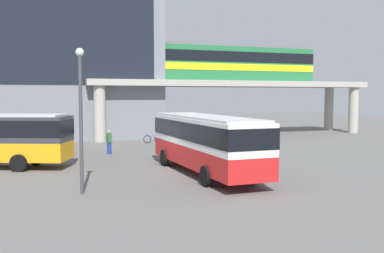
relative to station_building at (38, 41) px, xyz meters
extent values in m
plane|color=#605E5B|center=(6.99, -14.30, -9.91)|extent=(120.00, 120.00, 0.00)
cube|color=slate|center=(0.00, 0.03, 0.00)|extent=(23.37, 13.34, 19.82)
cube|color=black|center=(0.00, -6.70, 0.99)|extent=(21.04, 0.10, 11.10)
cube|color=#ADA89E|center=(19.61, -4.86, -4.37)|extent=(31.27, 6.09, 0.60)
cylinder|color=#ADA89E|center=(5.17, -7.10, -7.29)|extent=(1.10, 1.10, 5.24)
cylinder|color=#ADA89E|center=(34.05, -7.10, -7.29)|extent=(1.10, 1.10, 5.24)
cylinder|color=#ADA89E|center=(5.17, -2.61, -7.29)|extent=(1.10, 1.10, 5.24)
cylinder|color=#ADA89E|center=(34.05, -2.61, -7.29)|extent=(1.10, 1.10, 5.24)
cube|color=#26723F|center=(18.31, -4.86, -2.27)|extent=(21.35, 2.90, 3.60)
cube|color=yellow|center=(18.31, -4.86, -2.63)|extent=(21.41, 2.96, 0.70)
cube|color=black|center=(18.31, -4.86, -1.55)|extent=(21.41, 2.96, 1.10)
cube|color=slate|center=(18.31, -4.86, -0.35)|extent=(20.49, 2.61, 0.24)
cube|color=red|center=(8.24, -26.18, -8.86)|extent=(2.74, 11.05, 1.10)
cube|color=white|center=(8.24, -26.18, -7.56)|extent=(2.74, 11.05, 1.50)
cube|color=black|center=(8.24, -26.18, -7.49)|extent=(2.78, 11.09, 0.96)
cube|color=silver|center=(8.24, -26.18, -6.75)|extent=(2.60, 10.50, 0.12)
cylinder|color=black|center=(6.92, -22.68, -9.41)|extent=(0.30, 1.01, 1.00)
cylinder|color=black|center=(9.42, -22.63, -9.41)|extent=(0.30, 1.01, 1.00)
cylinder|color=black|center=(7.06, -29.28, -9.41)|extent=(0.30, 1.01, 1.00)
cylinder|color=black|center=(9.56, -29.23, -9.41)|extent=(0.30, 1.01, 1.00)
cylinder|color=black|center=(-1.47, -21.88, -9.41)|extent=(1.03, 0.64, 1.00)
cylinder|color=black|center=(-0.52, -19.57, -9.41)|extent=(1.03, 0.64, 1.00)
torus|color=black|center=(17.02, -9.81, -9.57)|extent=(0.74, 0.19, 0.74)
torus|color=black|center=(15.99, -9.63, -9.57)|extent=(0.74, 0.19, 0.74)
cylinder|color=black|center=(16.50, -9.72, -9.29)|extent=(1.04, 0.23, 0.05)
cylinder|color=black|center=(15.99, -9.63, -9.27)|extent=(0.04, 0.04, 0.55)
cylinder|color=black|center=(17.02, -9.81, -9.22)|extent=(0.04, 0.04, 0.65)
torus|color=black|center=(14.10, -9.32, -9.57)|extent=(0.74, 0.08, 0.74)
torus|color=black|center=(13.05, -9.35, -9.57)|extent=(0.74, 0.08, 0.74)
cylinder|color=orange|center=(13.57, -9.33, -9.29)|extent=(1.05, 0.08, 0.05)
cylinder|color=orange|center=(13.05, -9.35, -9.27)|extent=(0.04, 0.04, 0.55)
cylinder|color=orange|center=(14.10, -9.32, -9.22)|extent=(0.04, 0.04, 0.65)
torus|color=black|center=(10.13, -9.50, -9.57)|extent=(0.74, 0.13, 0.74)
torus|color=black|center=(9.08, -9.60, -9.57)|extent=(0.74, 0.13, 0.74)
cylinder|color=#1E3FA5|center=(9.60, -9.55, -9.29)|extent=(1.05, 0.15, 0.05)
cylinder|color=#1E3FA5|center=(9.08, -9.60, -9.27)|extent=(0.04, 0.04, 0.55)
cylinder|color=#1E3FA5|center=(10.13, -9.50, -9.22)|extent=(0.04, 0.04, 0.65)
cylinder|color=#26262D|center=(13.01, -14.90, -9.47)|extent=(0.32, 0.32, 0.88)
cube|color=#724C8C|center=(13.01, -14.90, -8.69)|extent=(0.41, 0.47, 0.69)
sphere|color=tan|center=(13.01, -14.90, -8.22)|extent=(0.24, 0.24, 0.24)
cylinder|color=gray|center=(8.78, -18.39, -9.48)|extent=(0.32, 0.32, 0.86)
cube|color=navy|center=(8.78, -18.39, -8.72)|extent=(0.27, 0.41, 0.68)
sphere|color=tan|center=(8.78, -18.39, -8.26)|extent=(0.23, 0.23, 0.23)
cylinder|color=navy|center=(4.59, -16.06, -9.48)|extent=(0.32, 0.32, 0.86)
cube|color=#33663F|center=(4.59, -16.06, -8.71)|extent=(0.38, 0.46, 0.68)
sphere|color=tan|center=(4.59, -16.06, -8.26)|extent=(0.23, 0.23, 0.23)
cylinder|color=#3F3F44|center=(1.33, -28.91, -6.88)|extent=(0.16, 0.16, 6.06)
sphere|color=silver|center=(1.33, -28.91, -3.70)|extent=(0.36, 0.36, 0.36)
camera|label=1|loc=(-0.60, -48.67, -5.55)|focal=41.39mm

